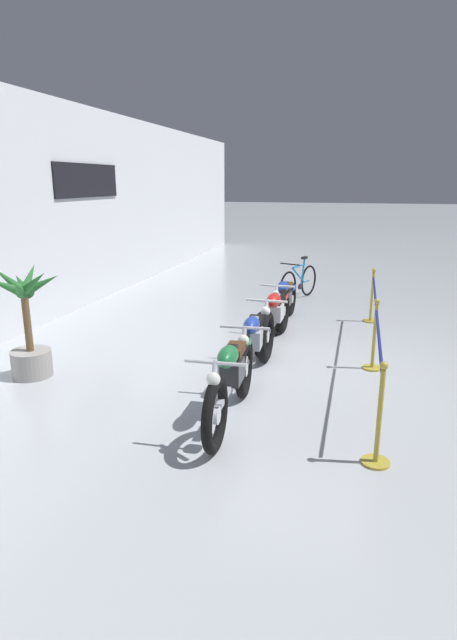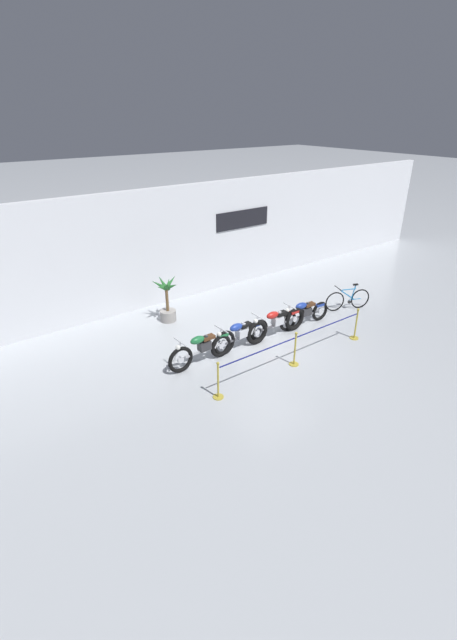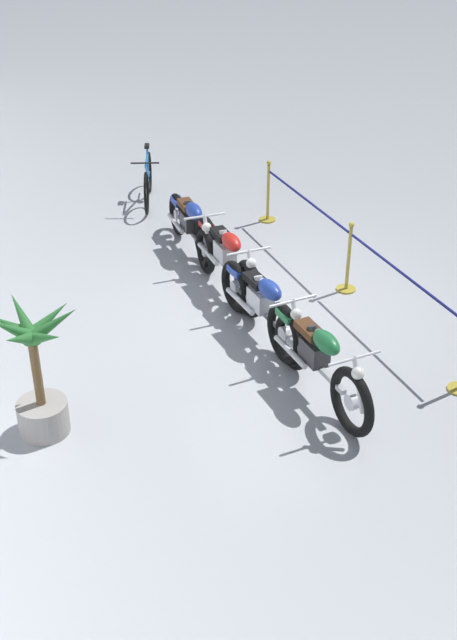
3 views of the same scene
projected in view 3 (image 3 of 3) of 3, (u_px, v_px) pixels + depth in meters
The scene contains 10 objects.
ground_plane at pixel (279, 303), 11.17m from camera, with size 120.00×120.00×0.00m, color #B2B7BC.
motorcycle_green_0 at pixel (316, 359), 9.09m from camera, with size 2.30×0.62×0.97m.
motorcycle_blue_1 at pixel (262, 306), 10.18m from camera, with size 2.26×0.62×0.94m.
motorcycle_red_2 at pixel (226, 259), 11.28m from camera, with size 2.39×0.62×0.97m.
motorcycle_blue_3 at pixel (191, 225), 12.31m from camera, with size 2.12×0.62×0.92m.
bicycle at pixel (148, 181), 14.08m from camera, with size 1.66×0.72×0.97m.
potted_palm_left_of_row at pixel (38, 377), 8.39m from camera, with size 0.97×0.94×1.61m.
stanchion_far_left at pixel (394, 284), 10.28m from camera, with size 5.38×0.28×1.05m.
stanchion_mid_left at pixel (348, 268), 11.32m from camera, with size 0.28×0.28×1.05m.
stanchion_mid_right at pixel (268, 201), 13.41m from camera, with size 0.28×0.28×1.05m.
Camera 3 is at (-8.66, 4.40, 5.56)m, focal length 45.00 mm.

